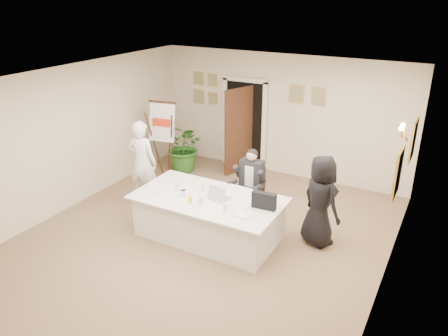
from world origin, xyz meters
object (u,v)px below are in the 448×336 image
object	(u,v)px
paper_stack	(242,215)
steel_jug	(183,193)
flip_chart	(165,143)
potted_palm	(185,147)
standing_woman	(320,201)
standing_man	(142,162)
seated_man	(250,183)
oj_glass	(190,200)
laptop_bag	(264,201)
conference_table	(208,217)
laptop	(220,191)

from	to	relation	value
paper_stack	steel_jug	xyz separation A→B (m)	(-1.21, 0.14, 0.04)
flip_chart	potted_palm	distance (m)	0.57
standing_woman	steel_jug	xyz separation A→B (m)	(-2.16, -0.91, 0.02)
standing_man	paper_stack	bearing A→B (deg)	155.23
seated_man	oj_glass	bearing A→B (deg)	-105.16
laptop_bag	paper_stack	world-z (taller)	laptop_bag
steel_jug	oj_glass	bearing A→B (deg)	-35.54
seated_man	flip_chart	world-z (taller)	flip_chart
conference_table	laptop_bag	xyz separation A→B (m)	(1.01, 0.10, 0.52)
conference_table	laptop_bag	size ratio (longest dim) A/B	6.38
flip_chart	standing_woman	distance (m)	4.19
paper_stack	standing_man	bearing A→B (deg)	162.25
seated_man	steel_jug	bearing A→B (deg)	-117.69
flip_chart	oj_glass	size ratio (longest dim) A/B	13.55
seated_man	paper_stack	world-z (taller)	seated_man
potted_palm	standing_man	bearing A→B (deg)	-84.67
seated_man	laptop_bag	distance (m)	1.24
laptop	laptop_bag	xyz separation A→B (m)	(0.82, 0.01, 0.00)
paper_stack	oj_glass	size ratio (longest dim) A/B	2.31
potted_palm	laptop	xyz separation A→B (m)	(2.23, -2.26, 0.31)
laptop	conference_table	bearing A→B (deg)	-144.11
conference_table	standing_woman	bearing A→B (deg)	23.15
flip_chart	oj_glass	world-z (taller)	flip_chart
conference_table	standing_man	size ratio (longest dim) A/B	1.49
seated_man	standing_man	world-z (taller)	standing_man
oj_glass	conference_table	bearing A→B (deg)	67.57
standing_woman	laptop_bag	bearing A→B (deg)	73.16
seated_man	steel_jug	size ratio (longest dim) A/B	12.45
flip_chart	potted_palm	size ratio (longest dim) A/B	1.46
flip_chart	steel_jug	world-z (taller)	flip_chart
potted_palm	flip_chart	bearing A→B (deg)	-116.22
standing_man	standing_woman	distance (m)	3.64
paper_stack	standing_woman	bearing A→B (deg)	47.69
flip_chart	steel_jug	xyz separation A→B (m)	(1.87, -2.03, 0.01)
standing_man	oj_glass	xyz separation A→B (m)	(1.74, -0.91, -0.03)
steel_jug	paper_stack	bearing A→B (deg)	-6.68
paper_stack	conference_table	bearing A→B (deg)	159.74
flip_chart	potted_palm	xyz separation A→B (m)	(0.23, 0.47, -0.21)
conference_table	paper_stack	size ratio (longest dim) A/B	8.61
laptop_bag	steel_jug	distance (m)	1.44
standing_man	steel_jug	bearing A→B (deg)	147.00
standing_man	laptop_bag	distance (m)	2.92
conference_table	oj_glass	world-z (taller)	oj_glass
laptop_bag	oj_glass	world-z (taller)	laptop_bag
laptop	paper_stack	size ratio (longest dim) A/B	1.22
standing_man	steel_jug	size ratio (longest dim) A/B	15.77
paper_stack	seated_man	bearing A→B (deg)	110.28
standing_man	steel_jug	distance (m)	1.64
conference_table	potted_palm	bearing A→B (deg)	131.01
laptop_bag	paper_stack	distance (m)	0.46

